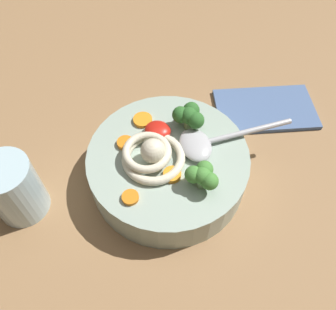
% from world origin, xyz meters
% --- Properties ---
extents(table_slab, '(1.24, 1.24, 0.03)m').
position_xyz_m(table_slab, '(0.00, 0.00, 0.01)').
color(table_slab, '#936D47').
rests_on(table_slab, ground).
extents(soup_bowl, '(0.23, 0.23, 0.06)m').
position_xyz_m(soup_bowl, '(-0.03, -0.01, 0.06)').
color(soup_bowl, '#9EB2A3').
rests_on(soup_bowl, table_slab).
extents(noodle_pile, '(0.10, 0.10, 0.04)m').
position_xyz_m(noodle_pile, '(-0.01, 0.00, 0.10)').
color(noodle_pile, beige).
rests_on(noodle_pile, soup_bowl).
extents(soup_spoon, '(0.16, 0.13, 0.02)m').
position_xyz_m(soup_spoon, '(-0.07, -0.05, 0.09)').
color(soup_spoon, '#B7B7BC').
rests_on(soup_spoon, soup_bowl).
extents(chili_sauce_dollop, '(0.04, 0.03, 0.02)m').
position_xyz_m(chili_sauce_dollop, '(0.00, -0.05, 0.09)').
color(chili_sauce_dollop, red).
rests_on(chili_sauce_dollop, soup_bowl).
extents(broccoli_floret_right, '(0.05, 0.04, 0.04)m').
position_xyz_m(broccoli_floret_right, '(-0.08, 0.02, 0.11)').
color(broccoli_floret_right, '#7A9E60').
rests_on(broccoli_floret_right, soup_bowl).
extents(broccoli_floret_left, '(0.05, 0.04, 0.04)m').
position_xyz_m(broccoli_floret_left, '(-0.04, -0.07, 0.11)').
color(broccoli_floret_left, '#7A9E60').
rests_on(broccoli_floret_left, soup_bowl).
extents(carrot_slice_front, '(0.02, 0.02, 0.01)m').
position_xyz_m(carrot_slice_front, '(0.00, 0.07, 0.09)').
color(carrot_slice_front, orange).
rests_on(carrot_slice_front, soup_bowl).
extents(carrot_slice_extra_a, '(0.02, 0.02, 0.01)m').
position_xyz_m(carrot_slice_extra_a, '(0.04, -0.01, 0.09)').
color(carrot_slice_extra_a, orange).
rests_on(carrot_slice_extra_a, soup_bowl).
extents(carrot_slice_rear, '(0.03, 0.03, 0.01)m').
position_xyz_m(carrot_slice_rear, '(0.03, -0.06, 0.09)').
color(carrot_slice_rear, orange).
rests_on(carrot_slice_rear, soup_bowl).
extents(carrot_slice_beside_chili, '(0.02, 0.02, 0.01)m').
position_xyz_m(carrot_slice_beside_chili, '(-0.04, 0.02, 0.09)').
color(carrot_slice_beside_chili, orange).
rests_on(carrot_slice_beside_chili, soup_bowl).
extents(drinking_glass, '(0.07, 0.07, 0.10)m').
position_xyz_m(drinking_glass, '(0.16, 0.10, 0.07)').
color(drinking_glass, silver).
rests_on(drinking_glass, table_slab).
extents(folded_napkin, '(0.20, 0.16, 0.01)m').
position_xyz_m(folded_napkin, '(-0.15, -0.20, 0.03)').
color(folded_napkin, '#4C6693').
rests_on(folded_napkin, table_slab).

